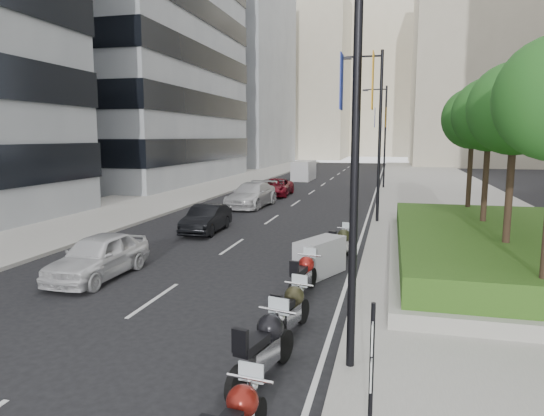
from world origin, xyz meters
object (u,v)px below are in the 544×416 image
(lamp_post_1, at_px, (377,128))
(delivery_van, at_px, (303,171))
(motorcycle_4, at_px, (303,275))
(car_b, at_px, (206,219))
(car_c, at_px, (251,195))
(lamp_post_0, at_px, (348,112))
(motorcycle_3, at_px, (290,310))
(car_a, at_px, (98,256))
(parking_sign, at_px, (371,379))
(car_d, at_px, (276,187))
(lamp_post_2, at_px, (383,132))
(motorcycle_5, at_px, (320,257))
(motorcycle_2, at_px, (264,347))
(motorcycle_6, at_px, (341,244))

(lamp_post_1, xyz_separation_m, delivery_van, (-8.37, 25.12, -4.11))
(lamp_post_1, distance_m, motorcycle_4, 13.37)
(car_b, xyz_separation_m, car_c, (-0.31, 8.89, 0.14))
(lamp_post_0, distance_m, motorcycle_3, 4.93)
(car_a, relative_size, delivery_van, 0.87)
(lamp_post_1, relative_size, parking_sign, 3.60)
(car_a, relative_size, car_d, 0.89)
(lamp_post_1, height_order, motorcycle_4, lamp_post_1)
(lamp_post_0, height_order, motorcycle_3, lamp_post_0)
(lamp_post_2, xyz_separation_m, motorcycle_5, (-1.41, -28.42, -4.45))
(car_c, relative_size, car_d, 1.14)
(lamp_post_2, distance_m, motorcycle_2, 36.00)
(lamp_post_1, distance_m, motorcycle_2, 18.30)
(lamp_post_2, distance_m, motorcycle_3, 33.78)
(motorcycle_2, bearing_deg, car_d, 26.86)
(motorcycle_3, height_order, car_d, car_d)
(car_d, bearing_deg, motorcycle_3, -77.97)
(car_a, bearing_deg, delivery_van, 90.76)
(motorcycle_4, distance_m, car_b, 10.29)
(lamp_post_2, xyz_separation_m, parking_sign, (0.66, -38.00, -3.61))
(lamp_post_0, bearing_deg, motorcycle_3, 131.67)
(lamp_post_2, height_order, car_d, lamp_post_2)
(motorcycle_5, bearing_deg, parking_sign, -143.57)
(lamp_post_0, xyz_separation_m, car_c, (-8.16, 21.56, -4.27))
(lamp_post_0, xyz_separation_m, car_d, (-8.02, 27.95, -4.39))
(lamp_post_0, relative_size, motorcycle_3, 4.09)
(lamp_post_1, distance_m, lamp_post_2, 18.00)
(car_d, bearing_deg, car_b, -91.46)
(motorcycle_2, bearing_deg, lamp_post_2, 11.61)
(motorcycle_2, xyz_separation_m, car_d, (-6.61, 28.66, 0.02))
(car_c, bearing_deg, motorcycle_3, -66.96)
(motorcycle_4, bearing_deg, car_d, 25.24)
(motorcycle_4, distance_m, car_d, 24.32)
(motorcycle_4, distance_m, motorcycle_6, 4.34)
(lamp_post_1, distance_m, car_b, 9.99)
(lamp_post_1, bearing_deg, parking_sign, -88.12)
(parking_sign, xyz_separation_m, motorcycle_2, (-2.07, 2.29, -0.80))
(parking_sign, bearing_deg, motorcycle_5, 102.15)
(motorcycle_2, height_order, motorcycle_5, motorcycle_5)
(lamp_post_1, bearing_deg, car_c, 150.83)
(motorcycle_5, height_order, car_c, car_c)
(lamp_post_0, bearing_deg, motorcycle_2, -153.49)
(lamp_post_2, bearing_deg, delivery_van, 139.60)
(car_b, bearing_deg, motorcycle_6, -31.03)
(lamp_post_2, bearing_deg, lamp_post_1, -90.00)
(lamp_post_1, bearing_deg, lamp_post_2, 90.00)
(lamp_post_0, bearing_deg, parking_sign, -77.67)
(lamp_post_1, xyz_separation_m, motorcycle_5, (-1.41, -10.42, -4.45))
(parking_sign, distance_m, motorcycle_5, 9.84)
(lamp_post_2, height_order, motorcycle_4, lamp_post_2)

